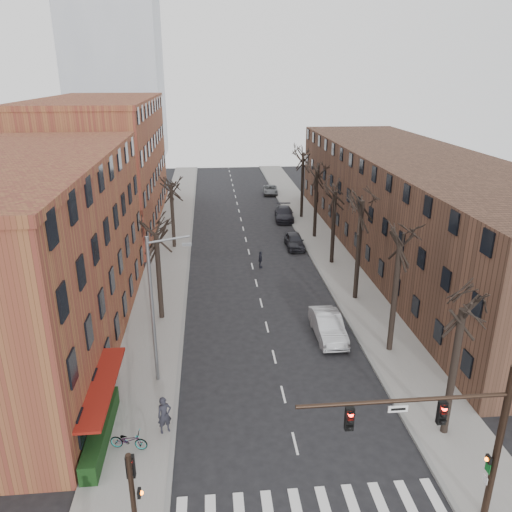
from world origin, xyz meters
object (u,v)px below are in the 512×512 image
object	(u,v)px
silver_sedan	(328,326)
pedestrian_a	(164,415)
parked_car_mid	(284,214)
bicycle	(129,440)
parked_car_near	(294,241)

from	to	relation	value
silver_sedan	pedestrian_a	xyz separation A→B (m)	(-10.40, -8.87, 0.30)
parked_car_mid	bicycle	distance (m)	41.24
silver_sedan	parked_car_mid	xyz separation A→B (m)	(1.30, 29.09, -0.05)
pedestrian_a	bicycle	size ratio (longest dim) A/B	1.07
silver_sedan	parked_car_near	distance (m)	18.67
parked_car_near	bicycle	xyz separation A→B (m)	(-12.88, -28.58, -0.12)
parked_car_near	silver_sedan	bearing A→B (deg)	-91.79
parked_car_near	bicycle	world-z (taller)	parked_car_near
pedestrian_a	parked_car_near	bearing A→B (deg)	44.46
parked_car_mid	pedestrian_a	distance (m)	39.72
silver_sedan	pedestrian_a	distance (m)	13.67
parked_car_near	bicycle	size ratio (longest dim) A/B	2.39
parked_car_mid	pedestrian_a	world-z (taller)	pedestrian_a
silver_sedan	parked_car_mid	bearing A→B (deg)	86.98
silver_sedan	bicycle	world-z (taller)	silver_sedan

